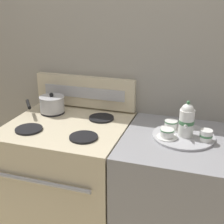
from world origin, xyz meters
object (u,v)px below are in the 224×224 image
Objects in this scene: teacup_right at (167,133)px; creamer_jug at (206,135)px; teapot at (187,120)px; teacup_left at (171,125)px; stove at (70,187)px; serving_tray at (183,136)px; saucepan at (52,104)px.

teacup_right is 1.69× the size of creamer_jug.
teapot is 0.13m from teacup_right.
teacup_left is 1.69× the size of creamer_jug.
stove is 0.81m from teacup_left.
serving_tray is 3.00× the size of teacup_right.
teapot reaches higher than stove.
teapot is at bearing -23.27° from serving_tray.
stove is at bearing -179.82° from creamer_jug.
teacup_right is at bearing -171.96° from creamer_jug.
saucepan reaches higher than stove.
stove is at bearing 177.57° from teacup_right.
stove is 8.01× the size of teacup_left.
saucepan is 1.25× the size of teapot.
saucepan reaches higher than serving_tray.
creamer_jug reaches higher than teacup_right.
stove is at bearing -171.05° from teacup_left.
teacup_left is at bearing 141.01° from serving_tray.
creamer_jug is at bearing 8.04° from teacup_right.
saucepan is 0.91m from teapot.
creamer_jug reaches higher than serving_tray.
teapot is (0.72, 0.03, 0.57)m from stove.
creamer_jug is (1.01, -0.14, -0.02)m from saucepan.
teacup_left is at bearing 88.28° from teacup_right.
teacup_left and teacup_right have the same top height.
teacup_left is 0.22m from creamer_jug.
teapot is 0.13m from teacup_left.
teapot is 0.13m from creamer_jug.
saucepan is at bearing 167.83° from teacup_right.
saucepan is 0.90m from serving_tray.
saucepan is at bearing 140.61° from stove.
creamer_jug reaches higher than stove.
teapot is at bearing -37.48° from teacup_left.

